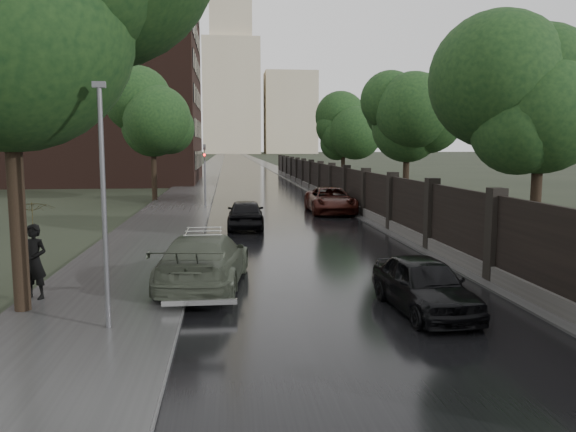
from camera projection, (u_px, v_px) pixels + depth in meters
The scene contains 19 objects.
ground at pixel (385, 351), 10.64m from camera, with size 800.00×800.00×0.00m, color black.
road at pixel (235, 158), 198.08m from camera, with size 8.00×420.00×0.02m, color black.
sidewalk_left at pixel (218, 157), 197.43m from camera, with size 4.00×420.00×0.16m, color #2D2D2D.
verge_right at pixel (251, 157), 198.67m from camera, with size 3.00×420.00×0.08m, color #2D2D2D.
fence_right at pixel (327, 184), 42.59m from camera, with size 0.45×75.72×2.70m.
tree_left_near at pixel (6, 26), 11.99m from camera, with size 5.44×5.44×9.16m.
tree_left_far at pixel (153, 126), 38.73m from camera, with size 4.25×4.25×7.39m.
tree_right_a at pixel (540, 113), 18.72m from camera, with size 4.08×4.08×7.01m.
tree_right_b at pixel (407, 128), 32.54m from camera, with size 4.08×4.08×7.01m.
tree_right_c at pixel (343, 134), 50.29m from camera, with size 4.08×4.08×7.01m.
lamp_post at pixel (104, 206), 11.21m from camera, with size 0.25×0.12×5.11m.
traffic_light at pixel (205, 170), 34.54m from camera, with size 0.16×0.32×4.00m.
brick_building at pixel (81, 88), 58.77m from camera, with size 24.00×18.00×20.00m, color black.
stalinist_tower at pixel (231, 82), 301.89m from camera, with size 92.00×30.00×159.00m.
volga_sedan at pixel (204, 260), 15.42m from camera, with size 2.11×5.19×1.51m, color #42493B.
hatchback_left at pixel (246, 214), 26.41m from camera, with size 1.69×4.19×1.43m, color black.
car_right_near at pixel (424, 285), 13.07m from camera, with size 1.55×3.84×1.31m, color black.
car_right_far at pixel (330, 200), 32.58m from camera, with size 2.50×5.42×1.51m, color black.
pedestrian_umbrella at pixel (32, 221), 13.50m from camera, with size 1.37×1.38×2.87m.
Camera 1 is at (-2.94, -9.98, 3.85)m, focal length 35.00 mm.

